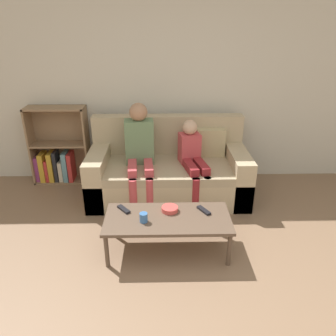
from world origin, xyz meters
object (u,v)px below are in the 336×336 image
person_adult (140,146)px  person_child (193,157)px  tv_remote_0 (204,210)px  tv_remote_1 (124,209)px  couch (169,172)px  snack_bowl (170,209)px  coffee_table (168,220)px  bookshelf (59,154)px  cup_near (144,218)px

person_adult → person_child: size_ratio=1.21×
tv_remote_0 → tv_remote_1: same height
couch → person_adult: bearing=-164.1°
person_child → couch: bearing=140.9°
snack_bowl → coffee_table: bearing=-101.7°
tv_remote_0 → tv_remote_1: 0.78m
person_child → snack_bowl: (-0.30, -0.89, -0.17)m
person_adult → snack_bowl: bearing=-74.4°
snack_bowl → bookshelf: bearing=135.3°
bookshelf → person_adult: 1.30m
person_adult → tv_remote_1: person_adult is taller
person_adult → person_child: bearing=-8.1°
coffee_table → cup_near: size_ratio=13.30×
bookshelf → tv_remote_1: (1.03, -1.44, -0.01)m
couch → person_adult: person_adult is taller
person_child → tv_remote_0: size_ratio=5.74×
tv_remote_0 → bookshelf: bearing=110.1°
bookshelf → cup_near: bookshelf is taller
person_adult → snack_bowl: size_ratio=7.41×
bookshelf → snack_bowl: bearing=-44.7°
person_adult → tv_remote_1: size_ratio=7.30×
cup_near → tv_remote_1: cup_near is taller
snack_bowl → tv_remote_1: bearing=177.0°
coffee_table → snack_bowl: 0.13m
person_child → coffee_table: bearing=-120.1°
person_child → tv_remote_1: person_child is taller
bookshelf → tv_remote_1: size_ratio=6.42×
couch → tv_remote_1: bearing=-114.6°
coffee_table → tv_remote_0: tv_remote_0 is taller
cup_near → snack_bowl: 0.30m
bookshelf → cup_near: 2.06m
person_child → tv_remote_0: (0.03, -0.90, -0.18)m
couch → person_adult: 0.53m
coffee_table → snack_bowl: (0.02, 0.11, 0.06)m
bookshelf → tv_remote_0: bearing=-39.2°
snack_bowl → tv_remote_0: bearing=-2.1°
coffee_table → snack_bowl: size_ratio=7.36×
person_adult → bookshelf: bearing=150.9°
person_child → tv_remote_0: bearing=-100.3°
couch → coffee_table: couch is taller
couch → person_child: size_ratio=1.97×
bookshelf → tv_remote_1: bookshelf is taller
bookshelf → person_adult: person_adult is taller
coffee_table → tv_remote_1: size_ratio=7.25×
person_adult → tv_remote_1: (-0.11, -0.91, -0.31)m
couch → person_child: bearing=-26.7°
person_child → tv_remote_0: 0.92m
person_adult → tv_remote_0: size_ratio=6.97×
coffee_table → cup_near: bearing=-162.9°
coffee_table → person_child: (0.32, 1.00, 0.23)m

